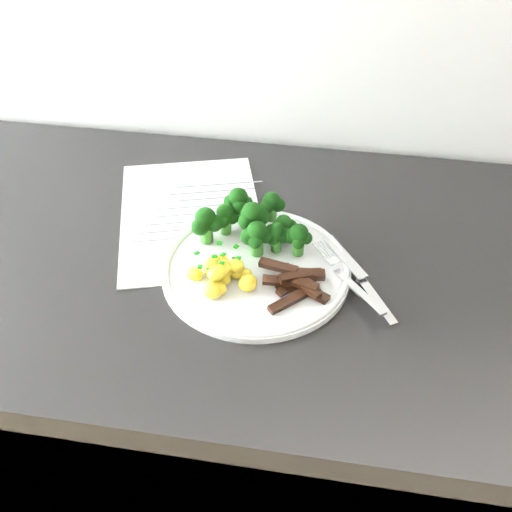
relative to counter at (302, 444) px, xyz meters
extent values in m
cube|color=black|center=(0.00, 0.01, 0.00)|extent=(2.46, 0.62, 0.92)
cube|color=silver|center=(-0.21, 0.08, 0.46)|extent=(0.29, 0.35, 0.00)
cube|color=slate|center=(-0.18, 0.17, 0.47)|extent=(0.14, 0.04, 0.00)
cube|color=slate|center=(-0.19, 0.15, 0.47)|extent=(0.13, 0.04, 0.00)
cube|color=slate|center=(-0.19, 0.13, 0.47)|extent=(0.13, 0.04, 0.00)
cube|color=slate|center=(-0.20, 0.11, 0.47)|extent=(0.12, 0.04, 0.00)
cube|color=slate|center=(-0.20, 0.08, 0.47)|extent=(0.12, 0.04, 0.00)
cube|color=slate|center=(-0.21, 0.06, 0.47)|extent=(0.11, 0.04, 0.00)
cube|color=slate|center=(-0.22, 0.04, 0.47)|extent=(0.11, 0.04, 0.00)
cube|color=slate|center=(-0.22, 0.02, 0.47)|extent=(0.10, 0.03, 0.00)
cylinder|color=white|center=(-0.08, -0.03, 0.47)|extent=(0.26, 0.26, 0.01)
torus|color=white|center=(-0.08, -0.03, 0.47)|extent=(0.26, 0.26, 0.01)
cylinder|color=#2F6E21|center=(-0.10, 0.03, 0.50)|extent=(0.02, 0.02, 0.03)
sphere|color=black|center=(-0.09, 0.03, 0.52)|extent=(0.02, 0.02, 0.02)
sphere|color=black|center=(-0.11, 0.03, 0.52)|extent=(0.02, 0.02, 0.02)
sphere|color=black|center=(-0.11, 0.02, 0.52)|extent=(0.02, 0.02, 0.02)
sphere|color=black|center=(-0.10, 0.03, 0.53)|extent=(0.03, 0.03, 0.03)
cylinder|color=#2F6E21|center=(-0.05, 0.03, 0.48)|extent=(0.01, 0.01, 0.02)
sphere|color=black|center=(-0.05, 0.04, 0.50)|extent=(0.02, 0.02, 0.02)
sphere|color=black|center=(-0.05, 0.04, 0.50)|extent=(0.01, 0.01, 0.01)
sphere|color=black|center=(-0.06, 0.03, 0.50)|extent=(0.02, 0.02, 0.02)
sphere|color=black|center=(-0.06, 0.03, 0.50)|extent=(0.02, 0.02, 0.02)
sphere|color=black|center=(-0.05, 0.03, 0.51)|extent=(0.02, 0.02, 0.02)
cylinder|color=#2F6E21|center=(-0.14, 0.04, 0.48)|extent=(0.02, 0.02, 0.02)
sphere|color=black|center=(-0.13, 0.04, 0.50)|extent=(0.02, 0.02, 0.02)
sphere|color=black|center=(-0.14, 0.05, 0.50)|extent=(0.02, 0.02, 0.02)
sphere|color=black|center=(-0.14, 0.03, 0.50)|extent=(0.02, 0.02, 0.02)
sphere|color=black|center=(-0.14, 0.04, 0.51)|extent=(0.03, 0.03, 0.03)
cylinder|color=#2F6E21|center=(-0.08, 0.07, 0.49)|extent=(0.02, 0.02, 0.02)
sphere|color=black|center=(-0.07, 0.07, 0.51)|extent=(0.02, 0.02, 0.02)
sphere|color=black|center=(-0.08, 0.08, 0.51)|extent=(0.02, 0.02, 0.02)
sphere|color=black|center=(-0.08, 0.06, 0.51)|extent=(0.02, 0.02, 0.02)
sphere|color=black|center=(-0.08, 0.07, 0.52)|extent=(0.03, 0.03, 0.03)
cylinder|color=#2F6E21|center=(-0.13, 0.06, 0.49)|extent=(0.02, 0.02, 0.02)
sphere|color=black|center=(-0.11, 0.06, 0.51)|extent=(0.02, 0.02, 0.02)
sphere|color=black|center=(-0.12, 0.07, 0.51)|extent=(0.02, 0.02, 0.02)
sphere|color=black|center=(-0.14, 0.06, 0.51)|extent=(0.02, 0.02, 0.02)
sphere|color=black|center=(-0.12, 0.05, 0.51)|extent=(0.02, 0.02, 0.02)
sphere|color=black|center=(-0.13, 0.06, 0.52)|extent=(0.03, 0.03, 0.03)
cylinder|color=#2F6E21|center=(-0.03, 0.01, 0.48)|extent=(0.02, 0.02, 0.02)
sphere|color=black|center=(-0.02, 0.01, 0.50)|extent=(0.02, 0.02, 0.02)
sphere|color=black|center=(-0.03, 0.02, 0.50)|extent=(0.02, 0.02, 0.02)
sphere|color=black|center=(-0.04, 0.01, 0.50)|extent=(0.02, 0.02, 0.02)
sphere|color=black|center=(-0.03, 0.00, 0.50)|extent=(0.02, 0.02, 0.02)
sphere|color=black|center=(-0.03, 0.01, 0.51)|extent=(0.03, 0.03, 0.03)
cylinder|color=#2F6E21|center=(-0.16, 0.02, 0.49)|extent=(0.02, 0.02, 0.03)
sphere|color=black|center=(-0.15, 0.02, 0.51)|extent=(0.03, 0.03, 0.03)
sphere|color=black|center=(-0.17, 0.03, 0.50)|extent=(0.02, 0.02, 0.02)
sphere|color=black|center=(-0.17, 0.01, 0.51)|extent=(0.03, 0.03, 0.03)
sphere|color=black|center=(-0.16, 0.02, 0.51)|extent=(0.03, 0.03, 0.03)
cylinder|color=#2F6E21|center=(-0.09, 0.00, 0.49)|extent=(0.02, 0.02, 0.02)
sphere|color=black|center=(-0.08, 0.00, 0.50)|extent=(0.02, 0.02, 0.02)
sphere|color=black|center=(-0.09, 0.01, 0.50)|extent=(0.02, 0.02, 0.02)
sphere|color=black|center=(-0.10, 0.00, 0.50)|extent=(0.02, 0.02, 0.02)
sphere|color=black|center=(-0.09, -0.01, 0.50)|extent=(0.02, 0.02, 0.02)
sphere|color=black|center=(-0.09, 0.00, 0.51)|extent=(0.03, 0.03, 0.03)
cylinder|color=#2F6E21|center=(-0.06, 0.01, 0.48)|extent=(0.02, 0.02, 0.02)
sphere|color=black|center=(-0.05, 0.01, 0.50)|extent=(0.02, 0.02, 0.02)
sphere|color=black|center=(-0.07, 0.02, 0.50)|extent=(0.02, 0.02, 0.02)
sphere|color=black|center=(-0.07, 0.00, 0.50)|extent=(0.02, 0.02, 0.02)
sphere|color=black|center=(-0.06, 0.01, 0.51)|extent=(0.02, 0.02, 0.02)
ellipsoid|color=yellow|center=(-0.12, -0.07, 0.48)|extent=(0.02, 0.02, 0.02)
ellipsoid|color=yellow|center=(-0.10, -0.05, 0.48)|extent=(0.02, 0.02, 0.02)
ellipsoid|color=yellow|center=(-0.13, -0.03, 0.48)|extent=(0.02, 0.02, 0.02)
ellipsoid|color=yellow|center=(-0.12, -0.05, 0.48)|extent=(0.02, 0.02, 0.02)
ellipsoid|color=yellow|center=(-0.16, -0.06, 0.48)|extent=(0.02, 0.02, 0.02)
ellipsoid|color=yellow|center=(-0.16, -0.06, 0.48)|extent=(0.02, 0.02, 0.02)
ellipsoid|color=yellow|center=(-0.11, -0.05, 0.48)|extent=(0.02, 0.02, 0.02)
ellipsoid|color=yellow|center=(-0.14, -0.05, 0.48)|extent=(0.02, 0.02, 0.02)
ellipsoid|color=yellow|center=(-0.14, -0.05, 0.48)|extent=(0.02, 0.02, 0.02)
ellipsoid|color=yellow|center=(-0.13, -0.08, 0.48)|extent=(0.02, 0.02, 0.02)
ellipsoid|color=yellow|center=(-0.09, -0.07, 0.48)|extent=(0.02, 0.02, 0.02)
ellipsoid|color=yellow|center=(-0.14, -0.06, 0.50)|extent=(0.02, 0.02, 0.02)
ellipsoid|color=yellow|center=(-0.14, -0.04, 0.48)|extent=(0.02, 0.02, 0.02)
ellipsoid|color=yellow|center=(-0.12, -0.06, 0.50)|extent=(0.02, 0.02, 0.02)
ellipsoid|color=yellow|center=(-0.13, -0.09, 0.48)|extent=(0.02, 0.02, 0.02)
ellipsoid|color=yellow|center=(-0.12, -0.07, 0.50)|extent=(0.02, 0.02, 0.02)
ellipsoid|color=yellow|center=(-0.13, -0.07, 0.50)|extent=(0.02, 0.02, 0.02)
ellipsoid|color=yellow|center=(-0.09, -0.07, 0.48)|extent=(0.02, 0.02, 0.02)
ellipsoid|color=yellow|center=(-0.12, -0.09, 0.48)|extent=(0.02, 0.02, 0.02)
ellipsoid|color=yellow|center=(-0.11, -0.06, 0.50)|extent=(0.02, 0.02, 0.02)
cube|color=#0C6209|center=(-0.11, -0.03, 0.51)|extent=(0.01, 0.01, 0.00)
cube|color=#0C6209|center=(-0.14, -0.06, 0.50)|extent=(0.01, 0.01, 0.00)
cube|color=#0C6209|center=(-0.16, -0.05, 0.51)|extent=(0.01, 0.01, 0.00)
cube|color=#0C6209|center=(-0.10, -0.05, 0.50)|extent=(0.01, 0.01, 0.00)
cube|color=#0C6209|center=(-0.11, -0.05, 0.50)|extent=(0.01, 0.01, 0.00)
cube|color=#0C6209|center=(-0.14, -0.07, 0.50)|extent=(0.01, 0.01, 0.00)
cube|color=#0C6209|center=(-0.13, -0.05, 0.51)|extent=(0.01, 0.01, 0.00)
cube|color=#0C6209|center=(-0.13, -0.06, 0.50)|extent=(0.01, 0.01, 0.00)
cube|color=#0C6209|center=(-0.14, -0.05, 0.51)|extent=(0.01, 0.01, 0.00)
cube|color=#0C6209|center=(-0.14, -0.03, 0.51)|extent=(0.01, 0.01, 0.00)
cube|color=#0C6209|center=(-0.13, -0.06, 0.50)|extent=(0.01, 0.01, 0.00)
cube|color=#0C6209|center=(-0.11, -0.06, 0.50)|extent=(0.01, 0.01, 0.00)
cube|color=#0C6209|center=(-0.12, -0.07, 0.51)|extent=(0.01, 0.01, 0.00)
cube|color=#0C6209|center=(-0.15, -0.08, 0.51)|extent=(0.01, 0.01, 0.00)
cube|color=black|center=(-0.02, -0.03, 0.48)|extent=(0.05, 0.02, 0.01)
cube|color=black|center=(-0.03, -0.09, 0.48)|extent=(0.05, 0.05, 0.01)
cube|color=black|center=(-0.02, -0.05, 0.48)|extent=(0.05, 0.04, 0.01)
cube|color=black|center=(-0.03, -0.05, 0.48)|extent=(0.06, 0.05, 0.01)
cube|color=black|center=(0.00, -0.07, 0.48)|extent=(0.05, 0.03, 0.01)
cube|color=black|center=(-0.03, -0.06, 0.48)|extent=(0.05, 0.05, 0.01)
cube|color=black|center=(-0.02, -0.05, 0.48)|extent=(0.05, 0.05, 0.01)
cube|color=black|center=(-0.01, -0.04, 0.48)|extent=(0.05, 0.02, 0.01)
cube|color=black|center=(-0.02, -0.05, 0.48)|extent=(0.05, 0.05, 0.01)
cube|color=black|center=(-0.04, -0.06, 0.49)|extent=(0.05, 0.02, 0.01)
cube|color=black|center=(-0.05, -0.04, 0.49)|extent=(0.06, 0.03, 0.01)
cube|color=black|center=(-0.02, -0.06, 0.49)|extent=(0.05, 0.03, 0.01)
cube|color=black|center=(-0.01, -0.07, 0.49)|extent=(0.05, 0.04, 0.01)
cube|color=black|center=(-0.03, -0.06, 0.49)|extent=(0.05, 0.03, 0.01)
cube|color=silver|center=(0.06, -0.06, 0.48)|extent=(0.07, 0.09, 0.01)
cube|color=silver|center=(0.02, -0.01, 0.48)|extent=(0.03, 0.03, 0.00)
cylinder|color=silver|center=(0.01, 0.02, 0.48)|extent=(0.02, 0.03, 0.00)
cylinder|color=silver|center=(0.01, 0.01, 0.48)|extent=(0.02, 0.03, 0.00)
cylinder|color=silver|center=(0.00, 0.01, 0.48)|extent=(0.02, 0.03, 0.00)
cylinder|color=silver|center=(0.00, 0.01, 0.48)|extent=(0.02, 0.03, 0.00)
cube|color=silver|center=(0.04, 0.01, 0.48)|extent=(0.07, 0.10, 0.01)
cube|color=silver|center=(0.08, -0.06, 0.47)|extent=(0.06, 0.08, 0.01)
camera|label=1|loc=(0.02, -0.64, 1.04)|focal=42.87mm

